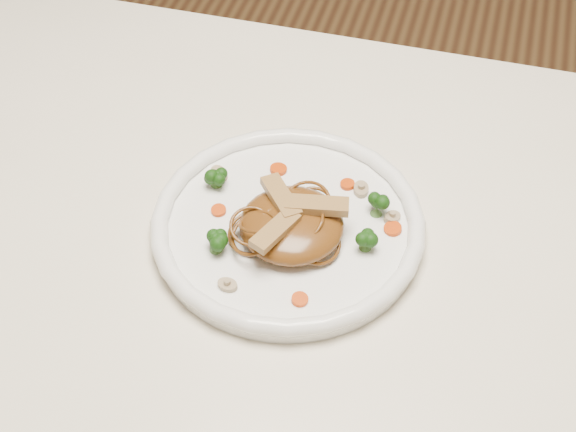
# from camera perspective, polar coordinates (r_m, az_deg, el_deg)

# --- Properties ---
(table) EXTENTS (1.20, 0.80, 0.75)m
(table) POSITION_cam_1_polar(r_m,az_deg,el_deg) (1.01, 1.77, -5.74)
(table) COLOR white
(table) RESTS_ON ground
(plate) EXTENTS (0.34, 0.34, 0.02)m
(plate) POSITION_cam_1_polar(r_m,az_deg,el_deg) (0.94, 0.00, -0.91)
(plate) COLOR white
(plate) RESTS_ON table
(noodle_mound) EXTENTS (0.15, 0.15, 0.04)m
(noodle_mound) POSITION_cam_1_polar(r_m,az_deg,el_deg) (0.91, 0.25, -0.59)
(noodle_mound) COLOR brown
(noodle_mound) RESTS_ON plate
(chicken_a) EXTENTS (0.07, 0.04, 0.01)m
(chicken_a) POSITION_cam_1_polar(r_m,az_deg,el_deg) (0.91, 1.96, 0.73)
(chicken_a) COLOR #A57F4E
(chicken_a) RESTS_ON noodle_mound
(chicken_b) EXTENTS (0.06, 0.07, 0.01)m
(chicken_b) POSITION_cam_1_polar(r_m,az_deg,el_deg) (0.91, -0.48, 1.29)
(chicken_b) COLOR #A57F4E
(chicken_b) RESTS_ON noodle_mound
(chicken_c) EXTENTS (0.04, 0.07, 0.01)m
(chicken_c) POSITION_cam_1_polar(r_m,az_deg,el_deg) (0.88, -0.87, -0.99)
(chicken_c) COLOR #A57F4E
(chicken_c) RESTS_ON noodle_mound
(broccoli_0) EXTENTS (0.03, 0.03, 0.03)m
(broccoli_0) POSITION_cam_1_polar(r_m,az_deg,el_deg) (0.94, 6.09, 0.83)
(broccoli_0) COLOR #18460E
(broccoli_0) RESTS_ON plate
(broccoli_1) EXTENTS (0.03, 0.03, 0.03)m
(broccoli_1) POSITION_cam_1_polar(r_m,az_deg,el_deg) (0.97, -4.94, 2.76)
(broccoli_1) COLOR #18460E
(broccoli_1) RESTS_ON plate
(broccoli_2) EXTENTS (0.04, 0.04, 0.03)m
(broccoli_2) POSITION_cam_1_polar(r_m,az_deg,el_deg) (0.90, -5.00, -1.64)
(broccoli_2) COLOR #18460E
(broccoli_2) RESTS_ON plate
(broccoli_3) EXTENTS (0.03, 0.03, 0.03)m
(broccoli_3) POSITION_cam_1_polar(r_m,az_deg,el_deg) (0.91, 5.33, -1.58)
(broccoli_3) COLOR #18460E
(broccoli_3) RESTS_ON plate
(carrot_0) EXTENTS (0.02, 0.02, 0.00)m
(carrot_0) POSITION_cam_1_polar(r_m,az_deg,el_deg) (0.98, 4.07, 2.16)
(carrot_0) COLOR red
(carrot_0) RESTS_ON plate
(carrot_1) EXTENTS (0.02, 0.02, 0.00)m
(carrot_1) POSITION_cam_1_polar(r_m,az_deg,el_deg) (0.95, -4.75, 0.38)
(carrot_1) COLOR red
(carrot_1) RESTS_ON plate
(carrot_2) EXTENTS (0.02, 0.02, 0.00)m
(carrot_2) POSITION_cam_1_polar(r_m,az_deg,el_deg) (0.94, 7.14, -0.87)
(carrot_2) COLOR red
(carrot_2) RESTS_ON plate
(carrot_3) EXTENTS (0.02, 0.02, 0.00)m
(carrot_3) POSITION_cam_1_polar(r_m,az_deg,el_deg) (1.00, -0.65, 3.20)
(carrot_3) COLOR red
(carrot_3) RESTS_ON plate
(carrot_4) EXTENTS (0.02, 0.02, 0.00)m
(carrot_4) POSITION_cam_1_polar(r_m,az_deg,el_deg) (0.87, 0.81, -5.70)
(carrot_4) COLOR red
(carrot_4) RESTS_ON plate
(mushroom_0) EXTENTS (0.03, 0.03, 0.01)m
(mushroom_0) POSITION_cam_1_polar(r_m,az_deg,el_deg) (0.88, -4.13, -4.71)
(mushroom_0) COLOR tan
(mushroom_0) RESTS_ON plate
(mushroom_1) EXTENTS (0.03, 0.03, 0.01)m
(mushroom_1) POSITION_cam_1_polar(r_m,az_deg,el_deg) (0.95, 7.10, -0.08)
(mushroom_1) COLOR tan
(mushroom_1) RESTS_ON plate
(mushroom_2) EXTENTS (0.04, 0.04, 0.01)m
(mushroom_2) POSITION_cam_1_polar(r_m,az_deg,el_deg) (0.99, -4.70, 2.87)
(mushroom_2) COLOR tan
(mushroom_2) RESTS_ON plate
(mushroom_3) EXTENTS (0.03, 0.03, 0.01)m
(mushroom_3) POSITION_cam_1_polar(r_m,az_deg,el_deg) (0.98, 5.00, 1.82)
(mushroom_3) COLOR tan
(mushroom_3) RESTS_ON plate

